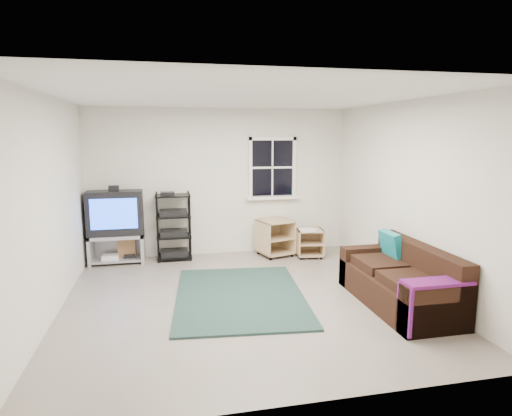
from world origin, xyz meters
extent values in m
plane|color=gray|center=(0.00, 0.00, 0.00)|extent=(4.60, 4.60, 0.00)
plane|color=white|center=(0.00, 0.00, 2.60)|extent=(4.60, 4.60, 0.00)
plane|color=beige|center=(0.00, 2.30, 1.30)|extent=(4.60, 0.00, 4.60)
plane|color=beige|center=(0.00, -2.30, 1.30)|extent=(4.60, 0.00, 4.60)
plane|color=beige|center=(-2.30, 0.00, 1.30)|extent=(0.00, 4.60, 4.60)
plane|color=beige|center=(2.30, 0.00, 1.30)|extent=(0.00, 4.60, 4.60)
cube|color=black|center=(0.95, 2.28, 1.55)|extent=(0.80, 0.01, 1.02)
cube|color=white|center=(0.95, 2.26, 2.07)|extent=(0.88, 0.06, 0.06)
cube|color=white|center=(0.95, 2.25, 1.00)|extent=(0.98, 0.14, 0.05)
cube|color=white|center=(0.54, 2.26, 1.55)|extent=(0.06, 0.06, 1.10)
cube|color=white|center=(1.36, 2.26, 1.55)|extent=(0.06, 0.06, 1.10)
cube|color=white|center=(0.95, 2.27, 1.55)|extent=(0.78, 0.04, 0.04)
cube|color=#9D9CA4|center=(-1.80, 2.05, 0.47)|extent=(0.90, 0.45, 0.05)
cube|color=#9D9CA4|center=(-2.22, 2.05, 0.25)|extent=(0.05, 0.45, 0.49)
cube|color=#9D9CA4|center=(-1.38, 2.05, 0.25)|extent=(0.05, 0.45, 0.49)
cube|color=#9D9CA4|center=(-1.80, 2.05, 0.06)|extent=(0.79, 0.41, 0.04)
cube|color=#9D9CA4|center=(-1.80, 2.25, 0.25)|extent=(0.90, 0.04, 0.49)
cube|color=silver|center=(-1.90, 2.01, 0.12)|extent=(0.27, 0.21, 0.07)
cube|color=black|center=(-1.60, 2.05, 0.11)|extent=(0.18, 0.16, 0.05)
cube|color=black|center=(-1.80, 2.05, 0.86)|extent=(0.90, 0.38, 0.73)
cube|color=blue|center=(-1.80, 1.85, 0.87)|extent=(0.73, 0.01, 0.50)
cube|color=black|center=(-1.80, 2.05, 1.27)|extent=(0.16, 0.12, 0.09)
cylinder|color=black|center=(-1.12, 1.87, 0.59)|extent=(0.02, 0.02, 1.17)
cylinder|color=black|center=(-0.58, 1.87, 0.59)|extent=(0.02, 0.02, 1.17)
cylinder|color=black|center=(-1.12, 2.26, 0.59)|extent=(0.02, 0.02, 1.17)
cylinder|color=black|center=(-0.58, 2.26, 0.59)|extent=(0.02, 0.02, 1.17)
cube|color=black|center=(-0.85, 2.07, 0.05)|extent=(0.59, 0.43, 0.02)
cube|color=black|center=(-0.85, 2.07, 0.11)|extent=(0.46, 0.34, 0.10)
cube|color=black|center=(-0.85, 2.07, 0.41)|extent=(0.59, 0.43, 0.02)
cube|color=black|center=(-0.85, 2.07, 0.47)|extent=(0.46, 0.34, 0.10)
cube|color=black|center=(-0.85, 2.07, 0.76)|extent=(0.59, 0.43, 0.02)
cube|color=black|center=(-0.85, 2.07, 0.82)|extent=(0.46, 0.34, 0.10)
cube|color=black|center=(-0.85, 2.07, 1.12)|extent=(0.59, 0.43, 0.02)
cube|color=tan|center=(0.92, 1.93, 0.63)|extent=(0.68, 0.68, 0.02)
cube|color=tan|center=(0.92, 1.93, 0.07)|extent=(0.68, 0.68, 0.02)
cube|color=tan|center=(0.67, 1.86, 0.35)|extent=(0.17, 0.53, 0.59)
cube|color=tan|center=(1.18, 2.00, 0.35)|extent=(0.17, 0.53, 0.59)
cube|color=tan|center=(0.85, 2.18, 0.35)|extent=(0.49, 0.16, 0.59)
cube|color=tan|center=(0.92, 1.93, 0.33)|extent=(0.62, 0.64, 0.02)
cylinder|color=black|center=(0.77, 1.66, 0.03)|extent=(0.05, 0.05, 0.05)
cylinder|color=black|center=(1.07, 2.20, 0.03)|extent=(0.05, 0.05, 0.05)
cube|color=tan|center=(1.50, 1.71, 0.48)|extent=(0.51, 0.51, 0.02)
cube|color=tan|center=(1.50, 1.71, 0.06)|extent=(0.51, 0.51, 0.02)
cube|color=tan|center=(1.29, 1.74, 0.27)|extent=(0.08, 0.45, 0.45)
cube|color=tan|center=(1.71, 1.68, 0.27)|extent=(0.08, 0.45, 0.45)
cube|color=tan|center=(1.53, 1.93, 0.27)|extent=(0.41, 0.08, 0.45)
cube|color=tan|center=(1.50, 1.71, 0.25)|extent=(0.46, 0.48, 0.02)
cylinder|color=black|center=(1.30, 1.56, 0.02)|extent=(0.05, 0.05, 0.05)
cylinder|color=black|center=(1.70, 1.87, 0.02)|extent=(0.05, 0.05, 0.05)
cylinder|color=silver|center=(1.44, 1.63, 0.51)|extent=(0.32, 0.32, 0.02)
cube|color=black|center=(1.86, -0.61, 0.19)|extent=(0.81, 1.81, 0.38)
cube|color=black|center=(2.16, -0.61, 0.57)|extent=(0.22, 1.81, 0.39)
cube|color=black|center=(1.86, 0.19, 0.28)|extent=(0.81, 0.22, 0.56)
cube|color=black|center=(1.86, -1.40, 0.28)|extent=(0.81, 0.22, 0.56)
cube|color=black|center=(1.79, -0.97, 0.44)|extent=(0.54, 0.65, 0.12)
cube|color=black|center=(1.79, -0.24, 0.44)|extent=(0.54, 0.65, 0.12)
cube|color=teal|center=(2.03, -0.11, 0.65)|extent=(0.18, 0.43, 0.38)
cube|color=#0D1691|center=(1.84, -1.40, 0.58)|extent=(0.75, 0.27, 0.04)
cube|color=#0D1691|center=(1.47, -1.40, 0.30)|extent=(0.04, 0.27, 0.52)
cube|color=black|center=(-0.04, 0.09, 0.01)|extent=(1.88, 2.45, 0.03)
cube|color=#976443|center=(-1.65, 2.15, 0.21)|extent=(0.29, 0.19, 0.41)
camera|label=1|loc=(-0.97, -5.27, 2.13)|focal=30.00mm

